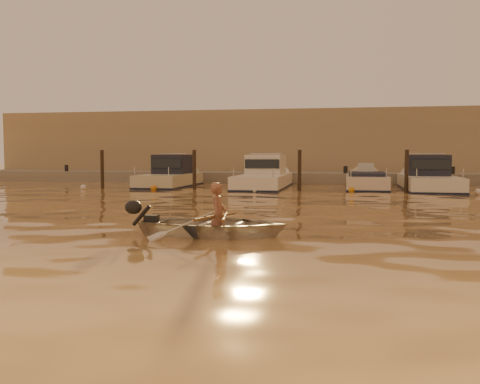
% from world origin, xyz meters
% --- Properties ---
extents(ground_plane, '(160.00, 160.00, 0.00)m').
position_xyz_m(ground_plane, '(0.00, 0.00, 0.00)').
color(ground_plane, '#9A673D').
rests_on(ground_plane, ground).
extents(dinghy, '(3.33, 2.42, 0.68)m').
position_xyz_m(dinghy, '(-0.88, -0.74, 0.22)').
color(dinghy, silver).
rests_on(dinghy, ground_plane).
extents(person, '(0.37, 0.55, 1.48)m').
position_xyz_m(person, '(-0.78, -0.74, 0.44)').
color(person, '#945D4A').
rests_on(person, dinghy).
extents(outboard_motor, '(0.91, 0.42, 0.70)m').
position_xyz_m(outboard_motor, '(-2.38, -0.70, 0.28)').
color(outboard_motor, black).
rests_on(outboard_motor, dinghy).
extents(oar_port, '(0.45, 2.08, 0.13)m').
position_xyz_m(oar_port, '(-0.63, -0.74, 0.42)').
color(oar_port, brown).
rests_on(oar_port, dinghy).
extents(oar_starboard, '(0.47, 2.07, 0.13)m').
position_xyz_m(oar_starboard, '(-0.83, -0.74, 0.42)').
color(oar_starboard, brown).
rests_on(oar_starboard, dinghy).
extents(moored_boat_1, '(2.24, 6.66, 1.75)m').
position_xyz_m(moored_boat_1, '(-7.55, 16.00, 0.62)').
color(moored_boat_1, beige).
rests_on(moored_boat_1, ground_plane).
extents(moored_boat_2, '(2.37, 7.92, 1.75)m').
position_xyz_m(moored_boat_2, '(-2.28, 16.00, 0.62)').
color(moored_boat_2, white).
rests_on(moored_boat_2, ground_plane).
extents(moored_boat_3, '(2.03, 5.87, 0.95)m').
position_xyz_m(moored_boat_3, '(3.06, 16.00, 0.22)').
color(moored_boat_3, beige).
rests_on(moored_boat_3, ground_plane).
extents(moored_boat_4, '(2.45, 7.48, 1.75)m').
position_xyz_m(moored_boat_4, '(6.11, 16.00, 0.62)').
color(moored_boat_4, silver).
rests_on(moored_boat_4, ground_plane).
extents(piling_0, '(0.18, 0.18, 2.20)m').
position_xyz_m(piling_0, '(-10.50, 13.80, 0.90)').
color(piling_0, '#2D2319').
rests_on(piling_0, ground_plane).
extents(piling_1, '(0.18, 0.18, 2.20)m').
position_xyz_m(piling_1, '(-5.50, 13.80, 0.90)').
color(piling_1, '#2D2319').
rests_on(piling_1, ground_plane).
extents(piling_2, '(0.18, 0.18, 2.20)m').
position_xyz_m(piling_2, '(-0.20, 13.80, 0.90)').
color(piling_2, '#2D2319').
rests_on(piling_2, ground_plane).
extents(piling_3, '(0.18, 0.18, 2.20)m').
position_xyz_m(piling_3, '(4.80, 13.80, 0.90)').
color(piling_3, '#2D2319').
rests_on(piling_3, ground_plane).
extents(fender_a, '(0.30, 0.30, 0.30)m').
position_xyz_m(fender_a, '(-11.01, 12.69, 0.10)').
color(fender_a, silver).
rests_on(fender_a, ground_plane).
extents(fender_b, '(0.30, 0.30, 0.30)m').
position_xyz_m(fender_b, '(-7.36, 12.94, 0.10)').
color(fender_b, orange).
rests_on(fender_b, ground_plane).
extents(fender_c, '(0.30, 0.30, 0.30)m').
position_xyz_m(fender_c, '(-2.18, 12.54, 0.10)').
color(fender_c, silver).
rests_on(fender_c, ground_plane).
extents(fender_d, '(0.30, 0.30, 0.30)m').
position_xyz_m(fender_d, '(2.29, 13.47, 0.10)').
color(fender_d, orange).
rests_on(fender_d, ground_plane).
extents(fender_e, '(0.30, 0.30, 0.30)m').
position_xyz_m(fender_e, '(7.82, 13.14, 0.10)').
color(fender_e, silver).
rests_on(fender_e, ground_plane).
extents(quay, '(52.00, 4.00, 1.00)m').
position_xyz_m(quay, '(0.00, 21.50, 0.15)').
color(quay, gray).
rests_on(quay, ground_plane).
extents(waterfront_building, '(46.00, 7.00, 4.80)m').
position_xyz_m(waterfront_building, '(0.00, 27.00, 2.40)').
color(waterfront_building, '#9E8466').
rests_on(waterfront_building, quay).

